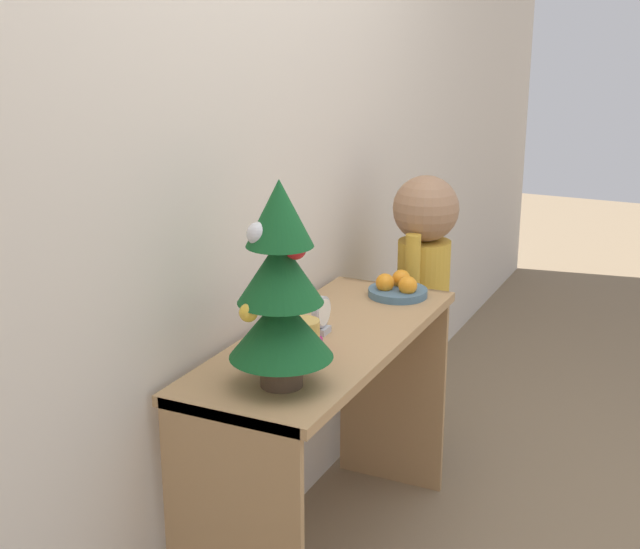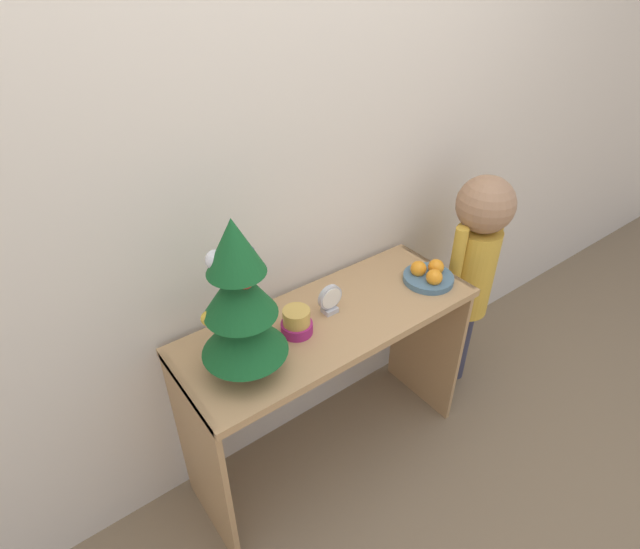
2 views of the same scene
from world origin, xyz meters
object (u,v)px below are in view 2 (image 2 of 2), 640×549
object	(u,v)px
singing_bowl	(297,322)
desk_clock	(330,300)
mini_tree	(240,303)
fruit_bowl	(429,275)
child_figure	(475,256)

from	to	relation	value
singing_bowl	desk_clock	world-z (taller)	desk_clock
mini_tree	singing_bowl	size ratio (longest dim) A/B	4.83
fruit_bowl	child_figure	bearing A→B (deg)	3.31
mini_tree	singing_bowl	bearing A→B (deg)	12.75
mini_tree	fruit_bowl	bearing A→B (deg)	-0.51
singing_bowl	child_figure	bearing A→B (deg)	-2.52
singing_bowl	child_figure	world-z (taller)	child_figure
desk_clock	child_figure	xyz separation A→B (m)	(0.75, -0.06, -0.07)
mini_tree	fruit_bowl	distance (m)	0.85
child_figure	fruit_bowl	bearing A→B (deg)	-176.69
mini_tree	child_figure	world-z (taller)	mini_tree
child_figure	mini_tree	bearing A→B (deg)	-179.44
fruit_bowl	singing_bowl	world-z (taller)	singing_bowl
fruit_bowl	singing_bowl	size ratio (longest dim) A/B	1.79
child_figure	desk_clock	bearing A→B (deg)	175.54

